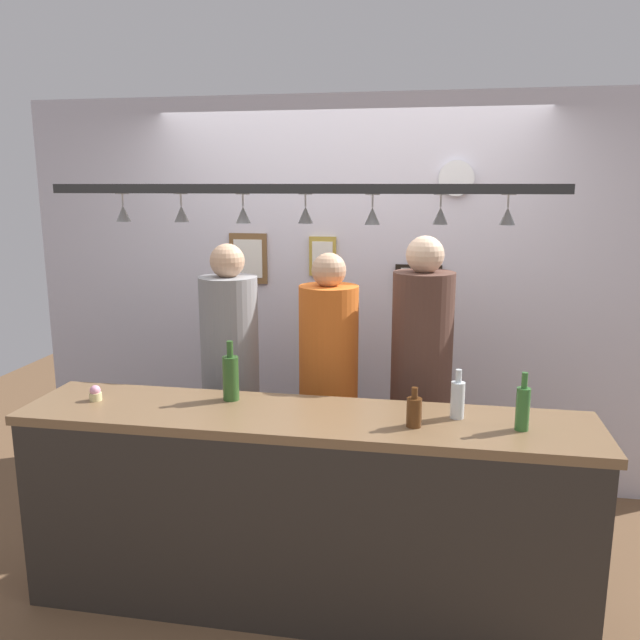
# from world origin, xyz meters

# --- Properties ---
(ground_plane) EXTENTS (8.00, 8.00, 0.00)m
(ground_plane) POSITION_xyz_m (0.00, 0.00, 0.00)
(ground_plane) COLOR brown
(back_wall) EXTENTS (4.40, 0.06, 2.60)m
(back_wall) POSITION_xyz_m (0.00, 1.10, 1.30)
(back_wall) COLOR silver
(back_wall) RESTS_ON ground_plane
(bar_counter) EXTENTS (2.70, 0.55, 0.98)m
(bar_counter) POSITION_xyz_m (0.00, -0.50, 0.67)
(bar_counter) COLOR brown
(bar_counter) RESTS_ON ground_plane
(overhead_glass_rack) EXTENTS (2.20, 0.36, 0.04)m
(overhead_glass_rack) POSITION_xyz_m (0.00, -0.30, 2.01)
(overhead_glass_rack) COLOR black
(hanging_wineglass_far_left) EXTENTS (0.07, 0.07, 0.13)m
(hanging_wineglass_far_left) POSITION_xyz_m (-0.88, -0.27, 1.90)
(hanging_wineglass_far_left) COLOR silver
(hanging_wineglass_far_left) RESTS_ON overhead_glass_rack
(hanging_wineglass_left) EXTENTS (0.07, 0.07, 0.13)m
(hanging_wineglass_left) POSITION_xyz_m (-0.59, -0.26, 1.90)
(hanging_wineglass_left) COLOR silver
(hanging_wineglass_left) RESTS_ON overhead_glass_rack
(hanging_wineglass_center_left) EXTENTS (0.07, 0.07, 0.13)m
(hanging_wineglass_center_left) POSITION_xyz_m (-0.28, -0.31, 1.90)
(hanging_wineglass_center_left) COLOR silver
(hanging_wineglass_center_left) RESTS_ON overhead_glass_rack
(hanging_wineglass_center) EXTENTS (0.07, 0.07, 0.13)m
(hanging_wineglass_center) POSITION_xyz_m (0.00, -0.27, 1.90)
(hanging_wineglass_center) COLOR silver
(hanging_wineglass_center) RESTS_ON overhead_glass_rack
(hanging_wineglass_center_right) EXTENTS (0.07, 0.07, 0.13)m
(hanging_wineglass_center_right) POSITION_xyz_m (0.30, -0.30, 1.90)
(hanging_wineglass_center_right) COLOR silver
(hanging_wineglass_center_right) RESTS_ON overhead_glass_rack
(hanging_wineglass_right) EXTENTS (0.07, 0.07, 0.13)m
(hanging_wineglass_right) POSITION_xyz_m (0.60, -0.24, 1.90)
(hanging_wineglass_right) COLOR silver
(hanging_wineglass_right) RESTS_ON overhead_glass_rack
(hanging_wineglass_far_right) EXTENTS (0.07, 0.07, 0.13)m
(hanging_wineglass_far_right) POSITION_xyz_m (0.88, -0.23, 1.90)
(hanging_wineglass_far_right) COLOR silver
(hanging_wineglass_far_right) RESTS_ON overhead_glass_rack
(person_left_grey_shirt) EXTENTS (0.34, 0.34, 1.70)m
(person_left_grey_shirt) POSITION_xyz_m (-0.59, 0.38, 1.03)
(person_left_grey_shirt) COLOR #2D334C
(person_left_grey_shirt) RESTS_ON ground_plane
(person_middle_orange_shirt) EXTENTS (0.34, 0.34, 1.66)m
(person_middle_orange_shirt) POSITION_xyz_m (0.00, 0.38, 1.00)
(person_middle_orange_shirt) COLOR #2D334C
(person_middle_orange_shirt) RESTS_ON ground_plane
(person_right_brown_shirt) EXTENTS (0.34, 0.34, 1.76)m
(person_right_brown_shirt) POSITION_xyz_m (0.53, 0.38, 1.07)
(person_right_brown_shirt) COLOR #2D334C
(person_right_brown_shirt) RESTS_ON ground_plane
(bottle_champagne_green) EXTENTS (0.08, 0.08, 0.30)m
(bottle_champagne_green) POSITION_xyz_m (-0.39, -0.21, 1.10)
(bottle_champagne_green) COLOR #2D5623
(bottle_champagne_green) RESTS_ON bar_counter
(bottle_soda_clear) EXTENTS (0.06, 0.06, 0.23)m
(bottle_soda_clear) POSITION_xyz_m (0.71, -0.27, 1.07)
(bottle_soda_clear) COLOR silver
(bottle_soda_clear) RESTS_ON bar_counter
(bottle_beer_brown_stubby) EXTENTS (0.07, 0.07, 0.18)m
(bottle_beer_brown_stubby) POSITION_xyz_m (0.51, -0.42, 1.05)
(bottle_beer_brown_stubby) COLOR #512D14
(bottle_beer_brown_stubby) RESTS_ON bar_counter
(bottle_beer_green_import) EXTENTS (0.06, 0.06, 0.26)m
(bottle_beer_green_import) POSITION_xyz_m (0.98, -0.37, 1.09)
(bottle_beer_green_import) COLOR #336B2D
(bottle_beer_green_import) RESTS_ON bar_counter
(cupcake) EXTENTS (0.06, 0.06, 0.08)m
(cupcake) POSITION_xyz_m (-1.05, -0.34, 1.02)
(cupcake) COLOR beige
(cupcake) RESTS_ON bar_counter
(picture_frame_lower_pair) EXTENTS (0.30, 0.02, 0.18)m
(picture_frame_lower_pair) POSITION_xyz_m (0.48, 1.06, 1.43)
(picture_frame_lower_pair) COLOR black
(picture_frame_lower_pair) RESTS_ON back_wall
(picture_frame_crest) EXTENTS (0.18, 0.02, 0.26)m
(picture_frame_crest) POSITION_xyz_m (-0.15, 1.06, 1.57)
(picture_frame_crest) COLOR #B29338
(picture_frame_crest) RESTS_ON back_wall
(picture_frame_caricature) EXTENTS (0.26, 0.02, 0.34)m
(picture_frame_caricature) POSITION_xyz_m (-0.67, 1.06, 1.54)
(picture_frame_caricature) COLOR brown
(picture_frame_caricature) RESTS_ON back_wall
(wall_clock) EXTENTS (0.22, 0.03, 0.22)m
(wall_clock) POSITION_xyz_m (0.69, 1.05, 2.07)
(wall_clock) COLOR white
(wall_clock) RESTS_ON back_wall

